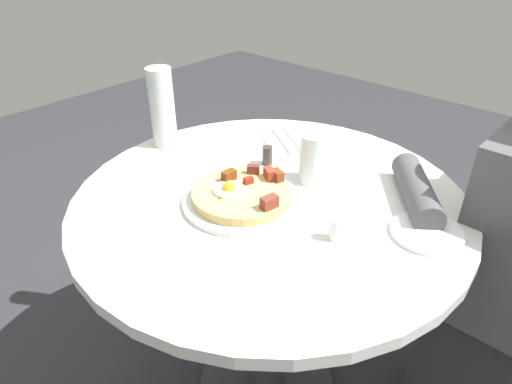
{
  "coord_description": "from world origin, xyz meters",
  "views": [
    {
      "loc": [
        0.73,
        0.61,
        1.34
      ],
      "look_at": [
        0.03,
        -0.01,
        0.76
      ],
      "focal_mm": 32.12,
      "sensor_mm": 36.0,
      "label": 1
    }
  ],
  "objects_px": {
    "pepper_shaker": "(267,155)",
    "dining_table": "(269,252)",
    "bread_plate": "(427,233)",
    "water_glass": "(313,158)",
    "knife": "(292,138)",
    "water_bottle": "(162,108)",
    "breakfast_pizza": "(242,193)",
    "pizza_plate": "(242,200)",
    "salt_shaker": "(336,229)",
    "fork": "(281,139)",
    "person_seated": "(504,280)"
  },
  "relations": [
    {
      "from": "person_seated",
      "to": "pepper_shaker",
      "type": "height_order",
      "value": "person_seated"
    },
    {
      "from": "knife",
      "to": "fork",
      "type": "bearing_deg",
      "value": -90.0
    },
    {
      "from": "knife",
      "to": "water_bottle",
      "type": "height_order",
      "value": "water_bottle"
    },
    {
      "from": "person_seated",
      "to": "water_glass",
      "type": "bearing_deg",
      "value": -60.97
    },
    {
      "from": "dining_table",
      "to": "pizza_plate",
      "type": "relative_size",
      "value": 3.4
    },
    {
      "from": "bread_plate",
      "to": "water_glass",
      "type": "distance_m",
      "value": 0.33
    },
    {
      "from": "person_seated",
      "to": "pepper_shaker",
      "type": "distance_m",
      "value": 0.71
    },
    {
      "from": "dining_table",
      "to": "salt_shaker",
      "type": "relative_size",
      "value": 18.79
    },
    {
      "from": "fork",
      "to": "bread_plate",
      "type": "bearing_deg",
      "value": 16.6
    },
    {
      "from": "dining_table",
      "to": "pepper_shaker",
      "type": "height_order",
      "value": "pepper_shaker"
    },
    {
      "from": "pepper_shaker",
      "to": "dining_table",
      "type": "bearing_deg",
      "value": 43.03
    },
    {
      "from": "dining_table",
      "to": "pizza_plate",
      "type": "height_order",
      "value": "pizza_plate"
    },
    {
      "from": "bread_plate",
      "to": "fork",
      "type": "relative_size",
      "value": 0.86
    },
    {
      "from": "dining_table",
      "to": "breakfast_pizza",
      "type": "height_order",
      "value": "breakfast_pizza"
    },
    {
      "from": "breakfast_pizza",
      "to": "pizza_plate",
      "type": "bearing_deg",
      "value": -4.0
    },
    {
      "from": "dining_table",
      "to": "breakfast_pizza",
      "type": "bearing_deg",
      "value": -24.11
    },
    {
      "from": "fork",
      "to": "dining_table",
      "type": "bearing_deg",
      "value": -22.92
    },
    {
      "from": "person_seated",
      "to": "fork",
      "type": "bearing_deg",
      "value": -79.59
    },
    {
      "from": "water_bottle",
      "to": "pepper_shaker",
      "type": "bearing_deg",
      "value": 109.16
    },
    {
      "from": "fork",
      "to": "pepper_shaker",
      "type": "bearing_deg",
      "value": -32.35
    },
    {
      "from": "pizza_plate",
      "to": "water_bottle",
      "type": "relative_size",
      "value": 1.24
    },
    {
      "from": "person_seated",
      "to": "water_glass",
      "type": "height_order",
      "value": "person_seated"
    },
    {
      "from": "pizza_plate",
      "to": "pepper_shaker",
      "type": "distance_m",
      "value": 0.21
    },
    {
      "from": "fork",
      "to": "pepper_shaker",
      "type": "distance_m",
      "value": 0.15
    },
    {
      "from": "bread_plate",
      "to": "pepper_shaker",
      "type": "height_order",
      "value": "pepper_shaker"
    },
    {
      "from": "fork",
      "to": "pepper_shaker",
      "type": "height_order",
      "value": "pepper_shaker"
    },
    {
      "from": "breakfast_pizza",
      "to": "salt_shaker",
      "type": "bearing_deg",
      "value": 96.34
    },
    {
      "from": "person_seated",
      "to": "knife",
      "type": "distance_m",
      "value": 0.7
    },
    {
      "from": "dining_table",
      "to": "water_glass",
      "type": "relative_size",
      "value": 7.41
    },
    {
      "from": "bread_plate",
      "to": "pepper_shaker",
      "type": "distance_m",
      "value": 0.47
    },
    {
      "from": "knife",
      "to": "pepper_shaker",
      "type": "height_order",
      "value": "pepper_shaker"
    },
    {
      "from": "salt_shaker",
      "to": "breakfast_pizza",
      "type": "bearing_deg",
      "value": -83.66
    },
    {
      "from": "breakfast_pizza",
      "to": "water_glass",
      "type": "bearing_deg",
      "value": 162.25
    },
    {
      "from": "pizza_plate",
      "to": "fork",
      "type": "relative_size",
      "value": 1.58
    },
    {
      "from": "breakfast_pizza",
      "to": "bread_plate",
      "type": "relative_size",
      "value": 1.52
    },
    {
      "from": "knife",
      "to": "breakfast_pizza",
      "type": "bearing_deg",
      "value": -37.47
    },
    {
      "from": "breakfast_pizza",
      "to": "fork",
      "type": "relative_size",
      "value": 1.31
    },
    {
      "from": "dining_table",
      "to": "water_glass",
      "type": "xyz_separation_m",
      "value": [
        -0.13,
        0.03,
        0.24
      ]
    },
    {
      "from": "water_bottle",
      "to": "fork",
      "type": "bearing_deg",
      "value": 135.35
    },
    {
      "from": "knife",
      "to": "water_bottle",
      "type": "bearing_deg",
      "value": -100.7
    },
    {
      "from": "breakfast_pizza",
      "to": "fork",
      "type": "distance_m",
      "value": 0.36
    },
    {
      "from": "bread_plate",
      "to": "water_bottle",
      "type": "relative_size",
      "value": 0.68
    },
    {
      "from": "water_glass",
      "to": "knife",
      "type": "bearing_deg",
      "value": -130.75
    },
    {
      "from": "fork",
      "to": "salt_shaker",
      "type": "distance_m",
      "value": 0.49
    },
    {
      "from": "person_seated",
      "to": "knife",
      "type": "relative_size",
      "value": 6.31
    },
    {
      "from": "water_bottle",
      "to": "pepper_shaker",
      "type": "height_order",
      "value": "water_bottle"
    },
    {
      "from": "water_glass",
      "to": "salt_shaker",
      "type": "height_order",
      "value": "water_glass"
    },
    {
      "from": "bread_plate",
      "to": "fork",
      "type": "height_order",
      "value": "bread_plate"
    },
    {
      "from": "pizza_plate",
      "to": "pepper_shaker",
      "type": "bearing_deg",
      "value": -156.44
    },
    {
      "from": "pizza_plate",
      "to": "breakfast_pizza",
      "type": "relative_size",
      "value": 1.2
    }
  ]
}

